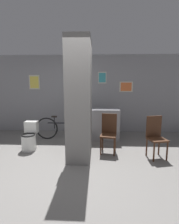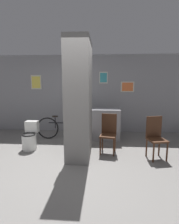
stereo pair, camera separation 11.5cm
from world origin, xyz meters
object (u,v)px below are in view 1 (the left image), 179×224
at_px(chair_near_pillar, 109,132).
at_px(toilet, 30,138).
at_px(bottle_tall, 89,105).
at_px(chair_by_doorway, 156,135).
at_px(bicycle, 63,128).

bearing_deg(chair_near_pillar, toilet, -172.93).
bearing_deg(toilet, chair_near_pillar, -2.48).
relative_size(toilet, chair_near_pillar, 0.73).
xyz_separation_m(chair_near_pillar, bottle_tall, (-0.53, 0.90, 0.52)).
relative_size(chair_by_doorway, bottle_tall, 2.97).
height_order(bicycle, bottle_tall, bottle_tall).
height_order(toilet, chair_near_pillar, chair_near_pillar).
distance_m(chair_by_doorway, bicycle, 2.63).
xyz_separation_m(toilet, chair_by_doorway, (3.04, -0.34, 0.21)).
height_order(chair_by_doorway, bottle_tall, bottle_tall).
xyz_separation_m(toilet, bicycle, (0.68, 0.83, 0.05)).
bearing_deg(chair_near_pillar, bicycle, 154.68).
relative_size(chair_near_pillar, bicycle, 0.59).
bearing_deg(chair_by_doorway, bicycle, 140.72).
distance_m(toilet, bicycle, 1.07).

